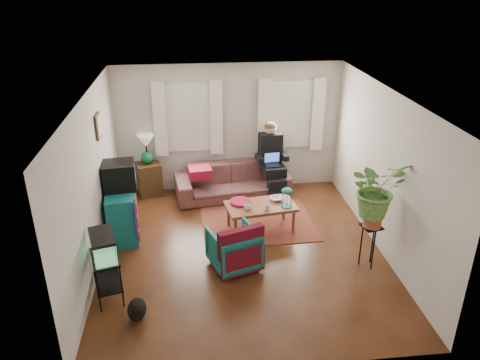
{
  "coord_description": "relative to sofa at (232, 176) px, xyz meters",
  "views": [
    {
      "loc": [
        -0.76,
        -6.48,
        4.25
      ],
      "look_at": [
        0.0,
        0.4,
        1.1
      ],
      "focal_mm": 35.0,
      "sensor_mm": 36.0,
      "label": 1
    }
  ],
  "objects": [
    {
      "name": "curtains_right",
      "position": [
        1.22,
        0.35,
        1.11
      ],
      "size": [
        1.36,
        0.06,
        1.5
      ],
      "primitive_type": "cube",
      "color": "white",
      "rests_on": "wall_back"
    },
    {
      "name": "snack_tray",
      "position": [
        0.02,
        -1.29,
        0.08
      ],
      "size": [
        0.42,
        0.42,
        0.04
      ],
      "primitive_type": "cylinder",
      "rotation": [
        0.0,
        0.0,
        0.15
      ],
      "color": "#B21414",
      "rests_on": "coffee_table"
    },
    {
      "name": "window_left",
      "position": [
        -0.83,
        0.43,
        1.11
      ],
      "size": [
        1.08,
        0.04,
        1.38
      ],
      "primitive_type": "cube",
      "color": "white",
      "rests_on": "wall_back"
    },
    {
      "name": "dresser",
      "position": [
        -2.02,
        -1.34,
        -0.01
      ],
      "size": [
        0.59,
        1.01,
        0.86
      ],
      "primitive_type": "cube",
      "rotation": [
        0.0,
        0.0,
        0.12
      ],
      "color": "#115969",
      "rests_on": "floor"
    },
    {
      "name": "potted_plant",
      "position": [
        1.86,
        -2.66,
        0.75
      ],
      "size": [
        0.94,
        0.85,
        0.89
      ],
      "primitive_type": "imported",
      "rotation": [
        0.0,
        0.0,
        0.22
      ],
      "color": "#599947",
      "rests_on": "plant_stand"
    },
    {
      "name": "area_rug",
      "position": [
        0.35,
        -1.16,
        -0.43
      ],
      "size": [
        2.06,
        1.68,
        0.01
      ],
      "primitive_type": "cube",
      "rotation": [
        0.0,
        0.0,
        0.04
      ],
      "color": "brown",
      "rests_on": "floor"
    },
    {
      "name": "seated_person",
      "position": [
        0.81,
        0.1,
        0.23
      ],
      "size": [
        0.64,
        0.75,
        1.34
      ],
      "primitive_type": null,
      "rotation": [
        0.0,
        0.0,
        0.12
      ],
      "color": "black",
      "rests_on": "sofa"
    },
    {
      "name": "black_cat",
      "position": [
        -1.6,
        -3.49,
        -0.28
      ],
      "size": [
        0.31,
        0.42,
        0.33
      ],
      "primitive_type": "ellipsoid",
      "rotation": [
        0.0,
        0.0,
        0.16
      ],
      "color": "black",
      "rests_on": "floor"
    },
    {
      "name": "table_lamp",
      "position": [
        -1.68,
        0.3,
        0.52
      ],
      "size": [
        0.43,
        0.43,
        0.61
      ],
      "primitive_type": null,
      "rotation": [
        0.0,
        0.0,
        0.29
      ],
      "color": "white",
      "rests_on": "side_table"
    },
    {
      "name": "sofa",
      "position": [
        0.0,
        0.0,
        0.0
      ],
      "size": [
        2.34,
        1.15,
        0.88
      ],
      "primitive_type": "imported",
      "rotation": [
        0.0,
        0.0,
        0.12
      ],
      "color": "brown",
      "rests_on": "floor"
    },
    {
      "name": "ceiling",
      "position": [
        -0.03,
        -2.05,
        2.16
      ],
      "size": [
        4.5,
        5.0,
        0.01
      ],
      "primitive_type": "cube",
      "color": "white",
      "rests_on": "wall_back"
    },
    {
      "name": "cup_b",
      "position": [
        0.45,
        -1.59,
        0.11
      ],
      "size": [
        0.12,
        0.12,
        0.1
      ],
      "primitive_type": "imported",
      "rotation": [
        0.0,
        0.0,
        0.15
      ],
      "color": "beige",
      "rests_on": "coffee_table"
    },
    {
      "name": "side_table",
      "position": [
        -1.68,
        0.3,
        -0.11
      ],
      "size": [
        0.57,
        0.57,
        0.67
      ],
      "primitive_type": "cube",
      "rotation": [
        0.0,
        0.0,
        0.29
      ],
      "color": "#432619",
      "rests_on": "floor"
    },
    {
      "name": "aquarium",
      "position": [
        -2.03,
        -3.04,
        0.42
      ],
      "size": [
        0.45,
        0.62,
        0.36
      ],
      "primitive_type": "cube",
      "rotation": [
        0.0,
        0.0,
        0.28
      ],
      "color": "#7FD899",
      "rests_on": "aquarium_stand"
    },
    {
      "name": "coffee_table",
      "position": [
        0.37,
        -1.41,
        -0.19
      ],
      "size": [
        1.28,
        0.82,
        0.5
      ],
      "primitive_type": "cube",
      "rotation": [
        0.0,
        0.0,
        0.15
      ],
      "color": "brown",
      "rests_on": "floor"
    },
    {
      "name": "floor",
      "position": [
        -0.03,
        -2.05,
        -0.44
      ],
      "size": [
        4.5,
        5.0,
        0.01
      ],
      "primitive_type": "cube",
      "color": "#4F2B14",
      "rests_on": "ground"
    },
    {
      "name": "crt_tv",
      "position": [
        -2.01,
        -1.24,
        0.66
      ],
      "size": [
        0.58,
        0.54,
        0.46
      ],
      "primitive_type": "cube",
      "rotation": [
        0.0,
        0.0,
        0.12
      ],
      "color": "black",
      "rests_on": "dresser"
    },
    {
      "name": "picture_frame",
      "position": [
        -2.24,
        -1.2,
        1.51
      ],
      "size": [
        0.04,
        0.32,
        0.4
      ],
      "primitive_type": "cube",
      "color": "#3D2616",
      "rests_on": "wall_left"
    },
    {
      "name": "bowl",
      "position": [
        0.67,
        -1.25,
        0.08
      ],
      "size": [
        0.27,
        0.27,
        0.06
      ],
      "primitive_type": "imported",
      "rotation": [
        0.0,
        0.0,
        0.15
      ],
      "color": "white",
      "rests_on": "coffee_table"
    },
    {
      "name": "wall_front",
      "position": [
        -0.03,
        -4.55,
        0.86
      ],
      "size": [
        4.5,
        0.01,
        2.6
      ],
      "primitive_type": "cube",
      "color": "silver",
      "rests_on": "floor"
    },
    {
      "name": "wall_left",
      "position": [
        -2.28,
        -2.05,
        0.86
      ],
      "size": [
        0.01,
        5.0,
        2.6
      ],
      "primitive_type": "cube",
      "color": "silver",
      "rests_on": "floor"
    },
    {
      "name": "wall_back",
      "position": [
        -0.03,
        0.45,
        0.86
      ],
      "size": [
        4.5,
        0.01,
        2.6
      ],
      "primitive_type": "cube",
      "color": "silver",
      "rests_on": "floor"
    },
    {
      "name": "window_right",
      "position": [
        1.22,
        0.43,
        1.11
      ],
      "size": [
        1.08,
        0.04,
        1.38
      ],
      "primitive_type": "cube",
      "color": "white",
      "rests_on": "wall_back"
    },
    {
      "name": "armchair",
      "position": [
        -0.21,
        -2.45,
        -0.09
      ],
      "size": [
        0.86,
        0.84,
        0.71
      ],
      "primitive_type": "imported",
      "rotation": [
        0.0,
        0.0,
        3.48
      ],
      "color": "#115368",
      "rests_on": "floor"
    },
    {
      "name": "cup_a",
      "position": [
        0.11,
        -1.55,
        0.11
      ],
      "size": [
        0.15,
        0.15,
        0.11
      ],
      "primitive_type": "imported",
      "rotation": [
        0.0,
        0.0,
        0.15
      ],
      "color": "white",
      "rests_on": "coffee_table"
    },
    {
      "name": "birdcage",
      "position": [
        0.8,
        -1.51,
        0.23
      ],
      "size": [
        0.22,
        0.22,
        0.35
      ],
      "primitive_type": null,
      "rotation": [
        0.0,
        0.0,
        0.15
      ],
      "color": "#115B6B",
      "rests_on": "coffee_table"
    },
    {
      "name": "plant_stand",
      "position": [
        1.86,
        -2.66,
        -0.09
      ],
      "size": [
        0.36,
        0.36,
        0.7
      ],
      "primitive_type": "cube",
      "rotation": [
        0.0,
        0.0,
        0.22
      ],
      "color": "black",
      "rests_on": "floor"
    },
    {
      "name": "serape_throw",
      "position": [
        -0.12,
        -2.71,
        0.06
      ],
      "size": [
        0.73,
        0.39,
        0.58
      ],
      "primitive_type": "cube",
      "rotation": [
        0.0,
        0.0,
        0.33
      ],
      "color": "#9E0A0A",
      "rests_on": "armchair"
    },
    {
      "name": "wall_right",
      "position": [
        2.22,
        -2.05,
        0.86
      ],
      "size": [
        0.01,
        5.0,
        2.6
      ],
      "primitive_type": "cube",
      "color": "silver",
      "rests_on": "floor"
    },
    {
      "name": "curtains_left",
      "position": [
        -0.83,
        0.35,
        1.11
      ],
      "size": [
        1.36,
        0.06,
        1.5
      ],
      "primitive_type": "cube",
      "color": "white",
      "rests_on": "wall_back"
    },
    {
      "name": "aquarium_stand",
      "position": [
        -2.03,
        -3.04,
        -0.1
      ],
      "size": [
        0.49,
        0.68,
        0.68
      ],
      "primitive_type": "cube",
      "rotation": [
        0.0,
        0.0,
        0.28
      ],
      "color": "black",
      "rests_on": "floor"
    }
  ]
}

